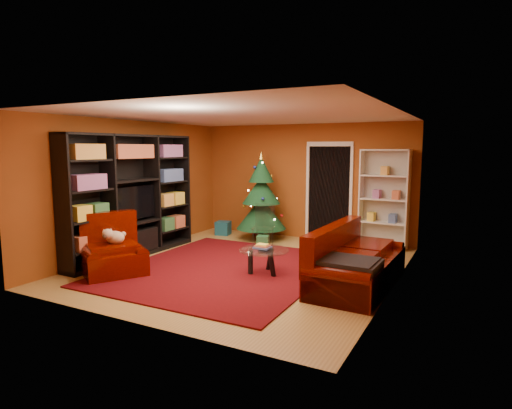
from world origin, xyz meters
The scene contains 18 objects.
floor centered at (0.00, 0.00, -0.03)m, with size 5.00×5.50×0.05m, color #A88442.
ceiling centered at (0.00, 0.00, 2.62)m, with size 5.00×5.50×0.05m, color silver.
wall_back centered at (0.00, 2.77, 1.30)m, with size 5.00×0.05×2.60m, color #95491A.
wall_left centered at (-2.52, 0.00, 1.30)m, with size 0.05×5.50×2.60m, color #95491A.
wall_right centered at (2.52, 0.00, 1.30)m, with size 0.05×5.50×2.60m, color #95491A.
doorway centered at (0.60, 2.73, 1.05)m, with size 1.06×0.60×2.16m, color black, non-canonical shape.
rug centered at (-0.23, -0.33, 0.01)m, with size 3.34×3.90×0.02m, color #5B090D.
media_unit centered at (-2.27, -0.36, 1.16)m, with size 0.46×3.02×2.31m, color black, non-canonical shape.
christmas_tree centered at (-0.79, 2.15, 0.97)m, with size 1.13×1.13×2.01m, color #0F381D, non-canonical shape.
gift_box_teal centered at (-1.83, 2.17, 0.16)m, with size 0.32×0.32×0.32m, color #155068.
gift_box_green centered at (-0.40, 1.46, 0.12)m, with size 0.24×0.24×0.24m, color #28763F.
gift_box_red centered at (-1.13, 2.59, 0.11)m, with size 0.21×0.21×0.21m, color #A51A22.
white_bookshelf centered at (1.83, 2.57, 1.02)m, with size 0.97×0.35×2.09m, color white, non-canonical shape.
armchair centered at (-1.69, -1.41, 0.40)m, with size 1.03×1.03×0.80m, color #440700, non-canonical shape.
dog centered at (-1.71, -1.34, 0.60)m, with size 0.40×0.30×0.26m, color beige, non-canonical shape.
sofa centered at (2.02, -0.15, 0.46)m, with size 2.14×0.96×0.92m, color #440700, non-canonical shape.
coffee_table centered at (0.51, -0.27, 0.21)m, with size 0.82×0.82×0.51m, color gray, non-canonical shape.
acrylic_chair centered at (-0.39, 1.44, 0.41)m, with size 0.42×0.45×0.81m, color #66605B, non-canonical shape.
Camera 1 is at (3.57, -6.37, 2.07)m, focal length 30.00 mm.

